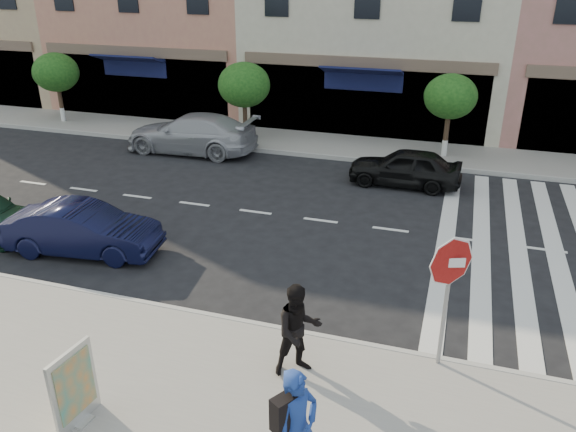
% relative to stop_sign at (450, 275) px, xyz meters
% --- Properties ---
extents(ground, '(120.00, 120.00, 0.00)m').
position_rel_stop_sign_xyz_m(ground, '(-3.65, 1.67, -1.98)').
color(ground, black).
rests_on(ground, ground).
extents(sidewalk_near, '(60.00, 4.50, 0.15)m').
position_rel_stop_sign_xyz_m(sidewalk_near, '(-3.65, -2.08, -1.91)').
color(sidewalk_near, gray).
rests_on(sidewalk_near, ground).
extents(sidewalk_far, '(60.00, 3.00, 0.15)m').
position_rel_stop_sign_xyz_m(sidewalk_far, '(-3.65, 12.67, -1.91)').
color(sidewalk_far, gray).
rests_on(sidewalk_far, ground).
extents(street_tree_wa, '(2.00, 2.00, 3.05)m').
position_rel_stop_sign_xyz_m(street_tree_wa, '(-17.65, 12.47, 0.35)').
color(street_tree_wa, '#473323').
rests_on(street_tree_wa, sidewalk_far).
extents(street_tree_wb, '(2.10, 2.10, 3.06)m').
position_rel_stop_sign_xyz_m(street_tree_wb, '(-8.65, 12.47, 0.32)').
color(street_tree_wb, '#473323').
rests_on(street_tree_wb, sidewalk_far).
extents(street_tree_c, '(1.90, 1.90, 3.04)m').
position_rel_stop_sign_xyz_m(street_tree_c, '(-0.65, 12.47, 0.37)').
color(street_tree_c, '#473323').
rests_on(street_tree_c, sidewalk_far).
extents(stop_sign, '(0.85, 0.33, 2.52)m').
position_rel_stop_sign_xyz_m(stop_sign, '(0.00, 0.00, 0.00)').
color(stop_sign, gray).
rests_on(stop_sign, sidewalk_near).
extents(photographer, '(0.72, 0.79, 1.82)m').
position_rel_stop_sign_xyz_m(photographer, '(-1.70, -3.13, -0.92)').
color(photographer, navy).
rests_on(photographer, sidewalk_near).
extents(walker, '(1.06, 1.01, 1.72)m').
position_rel_stop_sign_xyz_m(walker, '(-2.34, -0.95, -0.98)').
color(walker, black).
rests_on(walker, sidewalk_near).
extents(poster_board, '(0.34, 0.88, 1.34)m').
position_rel_stop_sign_xyz_m(poster_board, '(-5.24, -3.15, -1.18)').
color(poster_board, beige).
rests_on(poster_board, sidewalk_near).
extents(car_near_mid, '(3.99, 1.82, 1.27)m').
position_rel_stop_sign_xyz_m(car_near_mid, '(-8.86, 1.97, -1.35)').
color(car_near_mid, black).
rests_on(car_near_mid, ground).
extents(car_far_left, '(5.16, 2.14, 1.49)m').
position_rel_stop_sign_xyz_m(car_far_left, '(-10.09, 10.43, -1.24)').
color(car_far_left, '#A3A3A8').
rests_on(car_far_left, ground).
extents(car_far_mid, '(3.68, 1.55, 1.24)m').
position_rel_stop_sign_xyz_m(car_far_mid, '(-1.75, 9.27, -1.36)').
color(car_far_mid, black).
rests_on(car_far_mid, ground).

